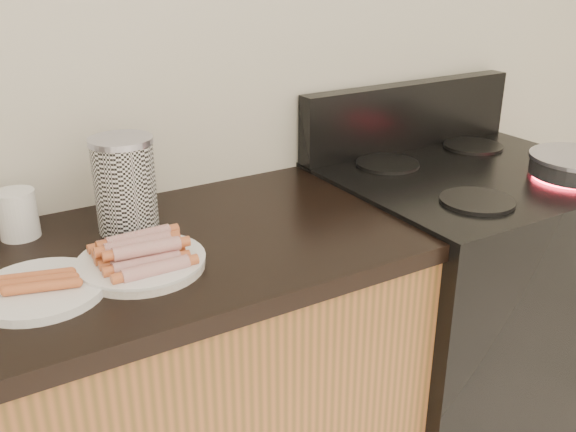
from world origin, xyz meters
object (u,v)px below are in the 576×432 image
main_plate (142,264)px  canister (125,185)px  side_plate (41,290)px  mug (17,214)px  stove (458,314)px

main_plate → canister: canister is taller
side_plate → mug: bearing=86.6°
mug → main_plate: bearing=-58.0°
main_plate → canister: bearing=78.5°
side_plate → canister: size_ratio=1.11×
stove → main_plate: main_plate is taller
canister → main_plate: bearing=-101.5°
canister → mug: (-0.22, 0.09, -0.05)m
main_plate → side_plate: bearing=-179.1°
main_plate → mug: (-0.18, 0.28, 0.04)m
stove → main_plate: bearing=-176.6°
side_plate → mug: 0.29m
canister → mug: 0.24m
stove → side_plate: size_ratio=3.87×
side_plate → mug: (0.02, 0.28, 0.04)m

